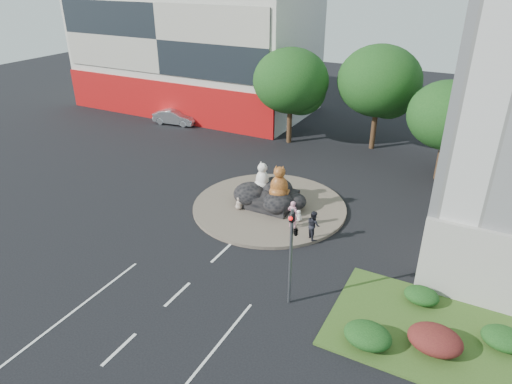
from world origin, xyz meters
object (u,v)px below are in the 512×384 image
cat_white (262,175)px  kitten_white (298,215)px  pedestrian_dark (313,225)px  parked_car (175,117)px  cat_tabby (279,181)px  kitten_calico (239,202)px  litter_bin (365,335)px  pedestrian_pink (293,214)px

cat_white → kitten_white: size_ratio=2.44×
pedestrian_dark → parked_car: (-20.22, 13.90, -0.35)m
cat_white → cat_tabby: 1.62m
cat_white → pedestrian_dark: 5.62m
kitten_calico → kitten_white: kitten_calico is taller
cat_tabby → litter_bin: cat_tabby is taller
kitten_white → pedestrian_dark: 2.17m
pedestrian_dark → parked_car: size_ratio=0.40×
cat_white → kitten_white: bearing=6.1°
cat_tabby → kitten_white: cat_tabby is taller
kitten_white → pedestrian_dark: size_ratio=0.44×
cat_white → kitten_calico: cat_white is taller
pedestrian_pink → litter_bin: pedestrian_pink is taller
pedestrian_dark → parked_car: bearing=9.0°
kitten_white → kitten_calico: bearing=155.5°
litter_bin → kitten_white: bearing=129.0°
cat_tabby → pedestrian_dark: cat_tabby is taller
kitten_calico → pedestrian_dark: (5.51, -1.12, 0.43)m
cat_white → cat_tabby: (1.50, -0.61, 0.15)m
kitten_white → parked_car: 22.45m
cat_tabby → pedestrian_pink: size_ratio=1.24×
cat_white → litter_bin: size_ratio=2.61×
cat_tabby → litter_bin: 12.04m
pedestrian_dark → kitten_calico: bearing=32.0°
parked_car → pedestrian_pink: bearing=-133.3°
pedestrian_dark → cat_white: bearing=12.3°
cat_tabby → litter_bin: size_ratio=3.02×
pedestrian_pink → cat_tabby: bearing=-45.4°
cat_white → pedestrian_pink: 4.03m
cat_white → pedestrian_dark: bearing=-1.5°
pedestrian_pink → pedestrian_dark: pedestrian_dark is taller
kitten_white → cat_tabby: bearing=125.7°
cat_white → kitten_white: (3.21, -1.40, -1.45)m
cat_tabby → pedestrian_pink: 2.62m
kitten_white → litter_bin: bearing=-80.4°
kitten_white → litter_bin: (6.41, -7.92, -0.10)m
cat_white → kitten_calico: (-0.77, -1.75, -1.38)m
kitten_white → pedestrian_pink: pedestrian_pink is taller
kitten_calico → parked_car: parked_car is taller
cat_white → parked_car: 19.05m
kitten_white → cat_white: bearing=127.1°
kitten_calico → kitten_white: bearing=22.5°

